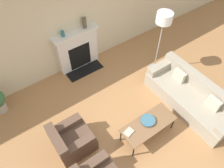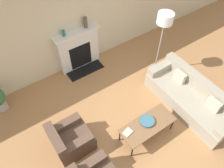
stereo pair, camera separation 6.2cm
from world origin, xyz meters
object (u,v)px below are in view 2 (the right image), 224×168
(floor_lamp, at_px, (164,25))
(mantel_vase_center_left, at_px, (85,22))
(coffee_table, at_px, (148,125))
(couch, at_px, (191,98))
(armchair_far, at_px, (70,140))
(book, at_px, (128,132))
(mantel_vase_left, at_px, (64,33))
(bowl, at_px, (147,121))
(fireplace, at_px, (79,50))

(floor_lamp, height_order, mantel_vase_center_left, floor_lamp)
(coffee_table, bearing_deg, couch, 1.42)
(coffee_table, bearing_deg, floor_lamp, 42.95)
(armchair_far, height_order, book, armchair_far)
(mantel_vase_left, bearing_deg, couch, -56.25)
(book, bearing_deg, armchair_far, 138.00)
(book, height_order, mantel_vase_left, mantel_vase_left)
(bowl, height_order, mantel_vase_left, mantel_vase_left)
(mantel_vase_left, height_order, mantel_vase_center_left, mantel_vase_center_left)
(armchair_far, distance_m, bowl, 1.69)
(armchair_far, relative_size, book, 3.42)
(couch, distance_m, armchair_far, 3.01)
(mantel_vase_center_left, bearing_deg, mantel_vase_left, 180.00)
(coffee_table, bearing_deg, book, 169.10)
(couch, bearing_deg, coffee_table, -88.58)
(coffee_table, relative_size, floor_lamp, 0.67)
(armchair_far, bearing_deg, bowl, -112.18)
(couch, xyz_separation_m, coffee_table, (-1.41, -0.03, 0.12))
(coffee_table, bearing_deg, mantel_vase_left, 99.04)
(armchair_far, xyz_separation_m, bowl, (1.56, -0.63, 0.17))
(armchair_far, relative_size, floor_lamp, 0.44)
(fireplace, bearing_deg, coffee_table, -87.46)
(floor_lamp, bearing_deg, mantel_vase_left, 145.24)
(couch, xyz_separation_m, book, (-1.89, 0.06, 0.16))
(armchair_far, distance_m, coffee_table, 1.68)
(fireplace, bearing_deg, book, -97.28)
(floor_lamp, relative_size, mantel_vase_center_left, 6.29)
(bowl, bearing_deg, armchair_far, 157.82)
(floor_lamp, bearing_deg, bowl, -137.62)
(fireplace, height_order, bowl, fireplace)
(couch, relative_size, bowl, 7.22)
(mantel_vase_center_left, bearing_deg, bowl, -93.02)
(coffee_table, relative_size, book, 5.27)
(bowl, height_order, floor_lamp, floor_lamp)
(mantel_vase_center_left, bearing_deg, couch, -66.08)
(fireplace, height_order, mantel_vase_left, mantel_vase_left)
(coffee_table, bearing_deg, mantel_vase_center_left, 86.41)
(fireplace, bearing_deg, armchair_far, -123.45)
(coffee_table, relative_size, bowl, 3.86)
(armchair_far, height_order, mantel_vase_center_left, mantel_vase_center_left)
(fireplace, distance_m, coffee_table, 2.82)
(fireplace, relative_size, coffee_table, 1.04)
(mantel_vase_center_left, bearing_deg, fireplace, -177.33)
(couch, distance_m, mantel_vase_left, 3.49)
(fireplace, relative_size, mantel_vase_left, 8.36)
(mantel_vase_left, bearing_deg, bowl, -80.15)
(fireplace, bearing_deg, mantel_vase_center_left, 2.67)
(mantel_vase_left, bearing_deg, mantel_vase_center_left, 0.00)
(bowl, xyz_separation_m, mantel_vase_center_left, (0.15, 2.77, 0.86))
(coffee_table, distance_m, mantel_vase_left, 2.99)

